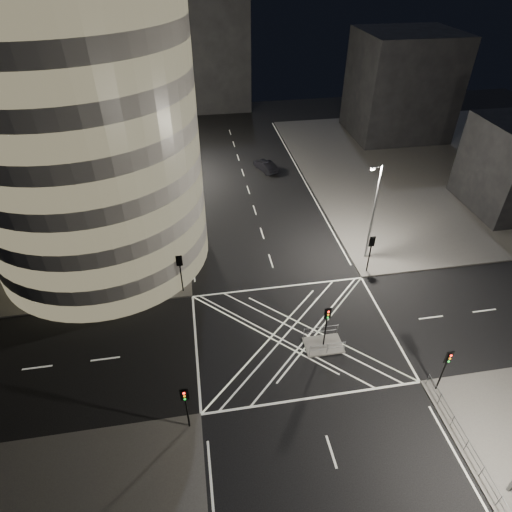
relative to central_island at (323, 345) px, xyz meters
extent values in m
plane|color=black|center=(-2.00, 1.50, -0.07)|extent=(120.00, 120.00, 0.00)
cube|color=#4F4D4A|center=(-31.00, 28.50, 0.00)|extent=(42.00, 42.00, 0.15)
cube|color=#4F4D4A|center=(27.00, 28.50, 0.00)|extent=(42.00, 42.00, 0.15)
cube|color=slate|center=(0.00, 0.00, 0.00)|extent=(3.00, 2.00, 0.15)
cylinder|color=gray|center=(-18.00, 15.50, 12.57)|extent=(20.00, 20.00, 25.00)
cube|color=gray|center=(-24.00, 43.50, 11.07)|extent=(24.00, 16.00, 22.00)
cube|color=black|center=(24.00, 41.50, 7.58)|extent=(14.00, 12.00, 15.00)
cube|color=black|center=(-6.00, 59.50, 8.93)|extent=(18.00, 8.00, 18.00)
cylinder|color=black|center=(-12.50, 10.50, 1.67)|extent=(0.32, 0.32, 3.20)
ellipsoid|color=black|center=(-12.50, 10.50, 4.40)|extent=(4.09, 4.09, 4.70)
cylinder|color=black|center=(-12.50, 16.50, 2.02)|extent=(0.32, 0.32, 3.89)
ellipsoid|color=black|center=(-12.50, 16.50, 5.32)|extent=(4.94, 4.94, 5.68)
cylinder|color=black|center=(-12.50, 22.50, 1.91)|extent=(0.32, 0.32, 3.68)
ellipsoid|color=black|center=(-12.50, 22.50, 4.74)|extent=(3.61, 3.61, 4.15)
cylinder|color=black|center=(-12.50, 28.50, 2.04)|extent=(0.32, 0.32, 3.94)
ellipsoid|color=black|center=(-12.50, 28.50, 5.50)|extent=(5.39, 5.39, 6.19)
cylinder|color=black|center=(-12.50, 34.50, 1.71)|extent=(0.32, 0.32, 3.26)
ellipsoid|color=black|center=(-12.50, 34.50, 4.42)|extent=(3.92, 3.92, 4.51)
cylinder|color=black|center=(-10.80, 8.30, 1.57)|extent=(0.12, 0.12, 3.00)
cube|color=black|center=(-10.80, 8.30, 3.52)|extent=(0.28, 0.22, 0.90)
cube|color=black|center=(-10.80, 8.30, 3.52)|extent=(0.55, 0.04, 1.10)
cylinder|color=black|center=(-10.80, -5.30, 1.57)|extent=(0.12, 0.12, 3.00)
cube|color=black|center=(-10.80, -5.30, 3.52)|extent=(0.28, 0.22, 0.90)
cube|color=black|center=(-10.80, -5.30, 3.52)|extent=(0.55, 0.04, 1.10)
cylinder|color=black|center=(6.80, 8.30, 1.57)|extent=(0.12, 0.12, 3.00)
cube|color=black|center=(6.80, 8.30, 3.52)|extent=(0.28, 0.22, 0.90)
cube|color=black|center=(6.80, 8.30, 3.52)|extent=(0.55, 0.04, 1.10)
cylinder|color=black|center=(6.80, -5.30, 1.57)|extent=(0.12, 0.12, 3.00)
cube|color=black|center=(6.80, -5.30, 3.52)|extent=(0.28, 0.22, 0.90)
cube|color=black|center=(6.80, -5.30, 3.52)|extent=(0.55, 0.04, 1.10)
cylinder|color=black|center=(0.00, 0.00, 1.57)|extent=(0.12, 0.12, 3.00)
cube|color=black|center=(0.00, 0.00, 3.52)|extent=(0.28, 0.22, 0.90)
cube|color=black|center=(0.00, 0.00, 3.52)|extent=(0.55, 0.04, 1.10)
cylinder|color=slate|center=(-11.50, 13.50, 5.08)|extent=(0.20, 0.20, 10.00)
cylinder|color=slate|center=(-11.05, 13.50, 9.93)|extent=(0.90, 0.10, 0.10)
cube|color=slate|center=(-10.60, 13.50, 9.83)|extent=(0.50, 0.25, 0.18)
cube|color=white|center=(-10.60, 13.50, 9.72)|extent=(0.42, 0.20, 0.05)
cylinder|color=slate|center=(-11.50, 31.50, 5.08)|extent=(0.20, 0.20, 10.00)
cylinder|color=slate|center=(-11.05, 31.50, 9.93)|extent=(0.90, 0.10, 0.10)
cube|color=slate|center=(-10.60, 31.50, 9.83)|extent=(0.50, 0.25, 0.18)
cube|color=white|center=(-10.60, 31.50, 9.72)|extent=(0.42, 0.20, 0.05)
cylinder|color=slate|center=(7.50, 10.50, 5.08)|extent=(0.20, 0.20, 10.00)
cylinder|color=slate|center=(7.05, 10.50, 9.93)|extent=(0.90, 0.10, 0.10)
cube|color=slate|center=(6.60, 10.50, 9.83)|extent=(0.50, 0.25, 0.18)
cube|color=white|center=(6.60, 10.50, 9.72)|extent=(0.42, 0.20, 0.05)
cube|color=slate|center=(6.30, -10.65, 0.62)|extent=(0.06, 11.70, 1.10)
cube|color=slate|center=(0.00, -0.90, 0.62)|extent=(2.80, 0.06, 1.10)
cube|color=slate|center=(0.00, 0.90, 0.62)|extent=(2.80, 0.06, 1.10)
imported|color=black|center=(1.18, 31.60, 0.64)|extent=(2.94, 4.56, 1.42)
camera|label=1|loc=(-9.04, -21.59, 26.24)|focal=30.00mm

